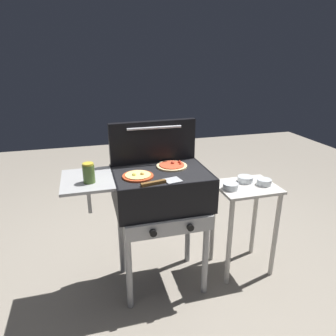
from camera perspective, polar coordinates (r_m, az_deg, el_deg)
The scene contains 11 objects.
ground_plane at distance 2.53m, azimuth -1.16°, elevation -20.10°, with size 8.00×8.00×0.00m, color gray.
grill at distance 2.11m, azimuth -1.65°, elevation -4.38°, with size 0.96×0.53×0.90m.
grill_lid_open at distance 2.22m, azimuth -2.73°, elevation 4.92°, with size 0.63×0.09×0.30m.
pizza_pepperoni at distance 2.15m, azimuth 0.75°, elevation 0.45°, with size 0.21×0.21×0.03m.
pizza_cheese at distance 1.98m, azimuth -5.57°, elevation -1.43°, with size 0.20×0.20×0.04m.
sauce_jar at distance 1.93m, azimuth -14.44°, elevation -0.89°, with size 0.07×0.07×0.12m.
spatula at distance 1.88m, azimuth -1.19°, elevation -2.59°, with size 0.27×0.11×0.02m.
prep_table at distance 2.45m, azimuth 13.99°, elevation -7.52°, with size 0.44×0.36×0.72m.
topping_bowl_near at distance 2.42m, azimuth 14.08°, elevation -2.06°, with size 0.12×0.12×0.04m.
topping_bowl_far at distance 2.27m, azimuth 11.49°, elevation -3.35°, with size 0.11×0.11×0.04m.
topping_bowl_middle at distance 2.41m, azimuth 17.33°, elevation -2.54°, with size 0.11×0.11×0.04m.
Camera 1 is at (-0.47, -1.87, 1.63)m, focal length 32.97 mm.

